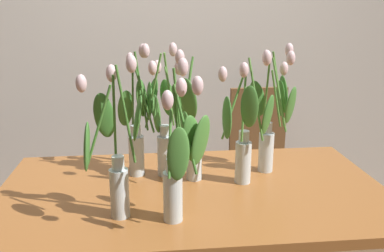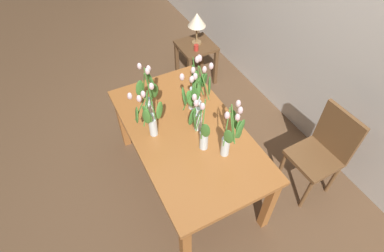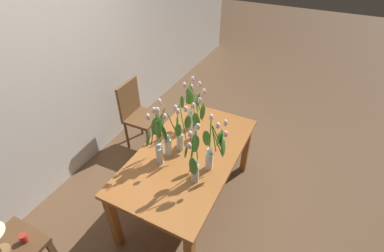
{
  "view_description": "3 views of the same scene",
  "coord_description": "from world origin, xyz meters",
  "px_view_note": "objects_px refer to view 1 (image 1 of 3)",
  "views": [
    {
      "loc": [
        -0.17,
        -1.58,
        1.47
      ],
      "look_at": [
        -0.0,
        0.02,
        1.0
      ],
      "focal_mm": 39.07,
      "sensor_mm": 36.0,
      "label": 1
    },
    {
      "loc": [
        1.53,
        -0.74,
        2.66
      ],
      "look_at": [
        0.08,
        0.01,
        0.87
      ],
      "focal_mm": 28.37,
      "sensor_mm": 36.0,
      "label": 2
    },
    {
      "loc": [
        -1.7,
        -0.89,
        2.55
      ],
      "look_at": [
        0.08,
        0.0,
        1.01
      ],
      "focal_mm": 25.46,
      "sensor_mm": 36.0,
      "label": 3
    }
  ],
  "objects_px": {
    "tulip_vase_6": "(165,127)",
    "tulip_vase_0": "(190,139)",
    "tulip_vase_3": "(272,121)",
    "tulip_vase_5": "(141,125)",
    "dining_chair": "(261,149)",
    "tulip_vase_1": "(180,164)",
    "dining_table": "(193,208)",
    "tulip_vase_4": "(115,160)",
    "tulip_vase_2": "(245,137)"
  },
  "relations": [
    {
      "from": "dining_table",
      "to": "tulip_vase_5",
      "type": "height_order",
      "value": "tulip_vase_5"
    },
    {
      "from": "tulip_vase_6",
      "to": "tulip_vase_0",
      "type": "bearing_deg",
      "value": -41.16
    },
    {
      "from": "tulip_vase_1",
      "to": "tulip_vase_3",
      "type": "height_order",
      "value": "tulip_vase_3"
    },
    {
      "from": "tulip_vase_0",
      "to": "tulip_vase_3",
      "type": "xyz_separation_m",
      "value": [
        0.38,
        0.09,
        0.04
      ]
    },
    {
      "from": "dining_chair",
      "to": "tulip_vase_3",
      "type": "bearing_deg",
      "value": -103.33
    },
    {
      "from": "tulip_vase_4",
      "to": "tulip_vase_5",
      "type": "bearing_deg",
      "value": 77.87
    },
    {
      "from": "tulip_vase_5",
      "to": "tulip_vase_6",
      "type": "bearing_deg",
      "value": -14.15
    },
    {
      "from": "tulip_vase_2",
      "to": "tulip_vase_3",
      "type": "bearing_deg",
      "value": 43.59
    },
    {
      "from": "dining_table",
      "to": "tulip_vase_2",
      "type": "xyz_separation_m",
      "value": [
        0.22,
        0.02,
        0.3
      ]
    },
    {
      "from": "tulip_vase_0",
      "to": "tulip_vase_6",
      "type": "relative_size",
      "value": 0.99
    },
    {
      "from": "tulip_vase_4",
      "to": "tulip_vase_0",
      "type": "bearing_deg",
      "value": 43.85
    },
    {
      "from": "tulip_vase_0",
      "to": "tulip_vase_2",
      "type": "height_order",
      "value": "tulip_vase_0"
    },
    {
      "from": "tulip_vase_6",
      "to": "dining_chair",
      "type": "height_order",
      "value": "tulip_vase_6"
    },
    {
      "from": "tulip_vase_1",
      "to": "tulip_vase_4",
      "type": "distance_m",
      "value": 0.23
    },
    {
      "from": "tulip_vase_5",
      "to": "dining_chair",
      "type": "distance_m",
      "value": 1.26
    },
    {
      "from": "tulip_vase_0",
      "to": "dining_chair",
      "type": "distance_m",
      "value": 1.22
    },
    {
      "from": "tulip_vase_1",
      "to": "tulip_vase_3",
      "type": "bearing_deg",
      "value": 45.0
    },
    {
      "from": "tulip_vase_2",
      "to": "tulip_vase_0",
      "type": "bearing_deg",
      "value": 164.68
    },
    {
      "from": "dining_table",
      "to": "tulip_vase_4",
      "type": "height_order",
      "value": "tulip_vase_4"
    },
    {
      "from": "tulip_vase_5",
      "to": "dining_chair",
      "type": "height_order",
      "value": "tulip_vase_5"
    },
    {
      "from": "dining_table",
      "to": "tulip_vase_0",
      "type": "xyz_separation_m",
      "value": [
        -0.0,
        0.08,
        0.28
      ]
    },
    {
      "from": "tulip_vase_2",
      "to": "dining_table",
      "type": "bearing_deg",
      "value": -175.54
    },
    {
      "from": "tulip_vase_3",
      "to": "tulip_vase_5",
      "type": "bearing_deg",
      "value": 177.68
    },
    {
      "from": "dining_table",
      "to": "tulip_vase_0",
      "type": "relative_size",
      "value": 2.8
    },
    {
      "from": "dining_chair",
      "to": "tulip_vase_4",
      "type": "bearing_deg",
      "value": -124.86
    },
    {
      "from": "dining_table",
      "to": "tulip_vase_1",
      "type": "relative_size",
      "value": 2.81
    },
    {
      "from": "tulip_vase_2",
      "to": "tulip_vase_4",
      "type": "xyz_separation_m",
      "value": [
        -0.51,
        -0.22,
        0.0
      ]
    },
    {
      "from": "dining_table",
      "to": "dining_chair",
      "type": "height_order",
      "value": "dining_chair"
    },
    {
      "from": "tulip_vase_4",
      "to": "tulip_vase_2",
      "type": "bearing_deg",
      "value": 23.26
    },
    {
      "from": "tulip_vase_1",
      "to": "tulip_vase_3",
      "type": "xyz_separation_m",
      "value": [
        0.45,
        0.45,
        0.01
      ]
    },
    {
      "from": "dining_table",
      "to": "tulip_vase_6",
      "type": "distance_m",
      "value": 0.37
    },
    {
      "from": "tulip_vase_1",
      "to": "tulip_vase_4",
      "type": "relative_size",
      "value": 0.99
    },
    {
      "from": "tulip_vase_4",
      "to": "tulip_vase_1",
      "type": "bearing_deg",
      "value": -20.16
    },
    {
      "from": "tulip_vase_2",
      "to": "dining_chair",
      "type": "height_order",
      "value": "tulip_vase_2"
    },
    {
      "from": "tulip_vase_3",
      "to": "dining_chair",
      "type": "xyz_separation_m",
      "value": [
        0.21,
        0.89,
        -0.45
      ]
    },
    {
      "from": "tulip_vase_6",
      "to": "tulip_vase_5",
      "type": "bearing_deg",
      "value": 165.85
    },
    {
      "from": "tulip_vase_1",
      "to": "dining_chair",
      "type": "relative_size",
      "value": 0.61
    },
    {
      "from": "tulip_vase_0",
      "to": "tulip_vase_2",
      "type": "bearing_deg",
      "value": -15.32
    },
    {
      "from": "dining_table",
      "to": "dining_chair",
      "type": "distance_m",
      "value": 1.22
    },
    {
      "from": "tulip_vase_4",
      "to": "dining_table",
      "type": "bearing_deg",
      "value": 34.58
    },
    {
      "from": "tulip_vase_5",
      "to": "dining_chair",
      "type": "xyz_separation_m",
      "value": [
        0.8,
        0.87,
        -0.44
      ]
    },
    {
      "from": "tulip_vase_5",
      "to": "tulip_vase_6",
      "type": "distance_m",
      "value": 0.11
    },
    {
      "from": "dining_table",
      "to": "tulip_vase_5",
      "type": "distance_m",
      "value": 0.42
    },
    {
      "from": "tulip_vase_3",
      "to": "tulip_vase_6",
      "type": "height_order",
      "value": "same"
    },
    {
      "from": "tulip_vase_1",
      "to": "tulip_vase_6",
      "type": "relative_size",
      "value": 0.99
    },
    {
      "from": "tulip_vase_3",
      "to": "tulip_vase_6",
      "type": "distance_m",
      "value": 0.48
    },
    {
      "from": "tulip_vase_4",
      "to": "tulip_vase_6",
      "type": "relative_size",
      "value": 1.0
    },
    {
      "from": "tulip_vase_6",
      "to": "dining_table",
      "type": "bearing_deg",
      "value": -57.67
    },
    {
      "from": "tulip_vase_4",
      "to": "dining_chair",
      "type": "bearing_deg",
      "value": 55.14
    },
    {
      "from": "tulip_vase_1",
      "to": "tulip_vase_0",
      "type": "bearing_deg",
      "value": 78.62
    }
  ]
}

